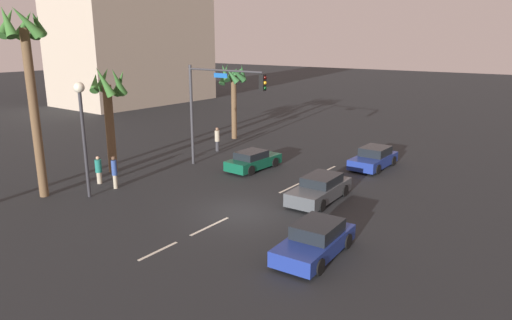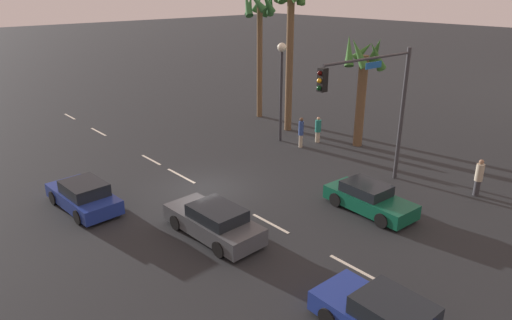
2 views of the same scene
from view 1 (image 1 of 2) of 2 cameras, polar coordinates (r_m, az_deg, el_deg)
name	(u,v)px [view 1 (image 1 of 2)]	position (r m, az deg, el deg)	size (l,w,h in m)	color
ground_plane	(240,212)	(23.17, -1.99, -6.44)	(220.00, 220.00, 0.00)	#232628
lane_stripe_2	(158,251)	(19.53, -12.01, -10.97)	(2.07, 0.14, 0.01)	silver
lane_stripe_3	(210,226)	(21.56, -5.72, -8.16)	(2.58, 0.14, 0.01)	silver
lane_stripe_4	(290,188)	(26.80, 4.20, -3.48)	(2.20, 0.14, 0.01)	silver
lane_stripe_5	(326,170)	(30.60, 8.71, -1.28)	(2.51, 0.14, 0.01)	silver
car_0	(320,189)	(24.84, 7.90, -3.57)	(4.60, 2.00, 1.33)	#474C51
car_1	(253,160)	(30.44, -0.36, -0.06)	(4.18, 1.94, 1.25)	#0F5138
car_2	(374,158)	(31.84, 14.37, 0.22)	(4.29, 2.00, 1.37)	navy
car_3	(315,240)	(18.73, 7.35, -9.86)	(4.31, 2.04, 1.32)	navy
traffic_signal	(214,99)	(29.89, -5.22, 7.48)	(0.45, 6.36, 6.73)	#38383D
streetlamp	(82,118)	(25.88, -20.74, 4.89)	(0.56, 0.56, 6.24)	#2D2D33
pedestrian_0	(217,139)	(35.42, -4.82, 2.64)	(0.50, 0.50, 1.84)	#333338
pedestrian_1	(99,169)	(28.89, -18.91, -1.11)	(0.53, 0.53, 1.67)	#B2A58C
pedestrian_2	(114,171)	(27.61, -17.12, -1.33)	(0.35, 0.35, 1.92)	#B2A58C
palm_tree_0	(27,62)	(26.69, -26.47, 10.77)	(2.33, 2.70, 10.04)	brown
palm_tree_1	(109,101)	(30.45, -17.70, 6.97)	(2.59, 2.51, 6.84)	brown
palm_tree_2	(233,83)	(39.36, -2.86, 9.56)	(2.40, 2.46, 6.46)	brown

